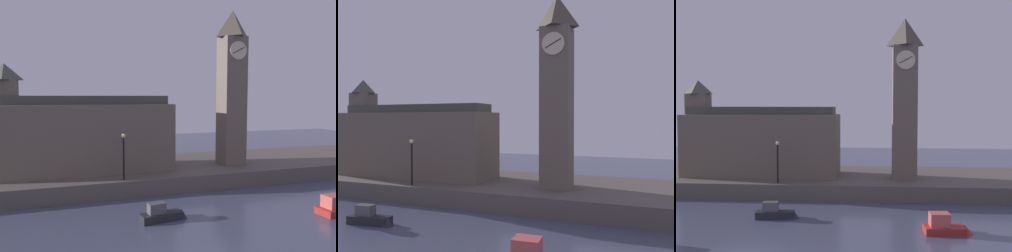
# 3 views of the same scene
# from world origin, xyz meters

# --- Properties ---
(far_embankment) EXTENTS (70.00, 12.00, 1.50)m
(far_embankment) POSITION_xyz_m (0.00, 20.00, 0.75)
(far_embankment) COLOR #5B544C
(far_embankment) RESTS_ON ground
(clock_tower) EXTENTS (2.59, 2.62, 15.77)m
(clock_tower) POSITION_xyz_m (10.39, 18.07, 9.63)
(clock_tower) COLOR #6B6051
(clock_tower) RESTS_ON far_embankment
(parliament_hall) EXTENTS (15.94, 5.25, 9.92)m
(parliament_hall) POSITION_xyz_m (-4.71, 19.18, 5.02)
(parliament_hall) COLOR #6B6051
(parliament_hall) RESTS_ON far_embankment
(streetlamp) EXTENTS (0.36, 0.36, 3.93)m
(streetlamp) POSITION_xyz_m (-1.59, 14.85, 3.95)
(streetlamp) COLOR black
(streetlamp) RESTS_ON far_embankment
(boat_barge_dark) EXTENTS (3.52, 1.37, 1.35)m
(boat_barge_dark) POSITION_xyz_m (0.01, 8.42, 0.42)
(boat_barge_dark) COLOR #232328
(boat_barge_dark) RESTS_ON ground
(boat_dinghy_red) EXTENTS (3.51, 1.69, 1.48)m
(boat_dinghy_red) POSITION_xyz_m (12.61, 5.73, 0.46)
(boat_dinghy_red) COLOR maroon
(boat_dinghy_red) RESTS_ON ground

